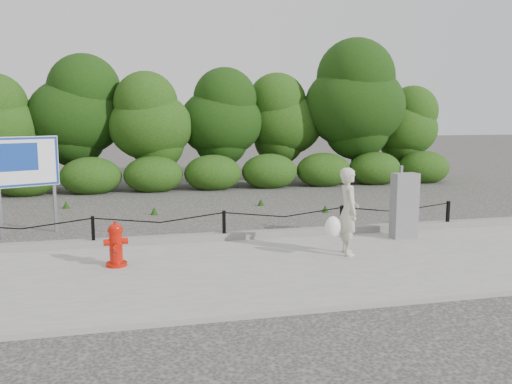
{
  "coord_description": "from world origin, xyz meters",
  "views": [
    {
      "loc": [
        -1.83,
        -10.41,
        2.61
      ],
      "look_at": [
        0.7,
        0.2,
        1.0
      ],
      "focal_mm": 38.0,
      "sensor_mm": 36.0,
      "label": 1
    }
  ],
  "objects_px": {
    "pedestrian": "(347,212)",
    "advertising_sign": "(26,166)",
    "fire_hydrant": "(116,245)",
    "utility_cabinet": "(404,206)"
  },
  "relations": [
    {
      "from": "pedestrian",
      "to": "advertising_sign",
      "type": "xyz_separation_m",
      "value": [
        -5.85,
        3.3,
        0.64
      ]
    },
    {
      "from": "fire_hydrant",
      "to": "advertising_sign",
      "type": "xyz_separation_m",
      "value": [
        -1.84,
        3.11,
        1.05
      ]
    },
    {
      "from": "fire_hydrant",
      "to": "pedestrian",
      "type": "distance_m",
      "value": 4.03
    },
    {
      "from": "utility_cabinet",
      "to": "advertising_sign",
      "type": "distance_m",
      "value": 7.89
    },
    {
      "from": "advertising_sign",
      "to": "fire_hydrant",
      "type": "bearing_deg",
      "value": -81.34
    },
    {
      "from": "utility_cabinet",
      "to": "fire_hydrant",
      "type": "bearing_deg",
      "value": -173.28
    },
    {
      "from": "fire_hydrant",
      "to": "pedestrian",
      "type": "bearing_deg",
      "value": -11.82
    },
    {
      "from": "fire_hydrant",
      "to": "pedestrian",
      "type": "xyz_separation_m",
      "value": [
        4.01,
        -0.2,
        0.41
      ]
    },
    {
      "from": "pedestrian",
      "to": "utility_cabinet",
      "type": "relative_size",
      "value": 1.07
    },
    {
      "from": "fire_hydrant",
      "to": "advertising_sign",
      "type": "relative_size",
      "value": 0.36
    }
  ]
}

